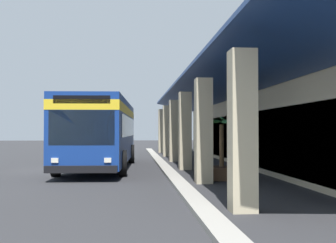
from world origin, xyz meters
TOP-DOWN VIEW (x-y plane):
  - ground at (0.00, 8.00)m, footprint 120.00×120.00m
  - curb_strip at (-2.08, 4.81)m, footprint 36.20×0.50m
  - transit_bus at (-0.66, 1.84)m, footprint 11.32×3.16m
  - potted_palm at (4.54, 6.50)m, footprint 1.81×1.82m

SIDE VIEW (x-z plane):
  - ground at x=0.00m, z-range 0.00..0.00m
  - curb_strip at x=-2.08m, z-range 0.00..0.12m
  - potted_palm at x=4.54m, z-range -0.63..1.67m
  - transit_bus at x=-0.66m, z-range 0.18..3.52m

